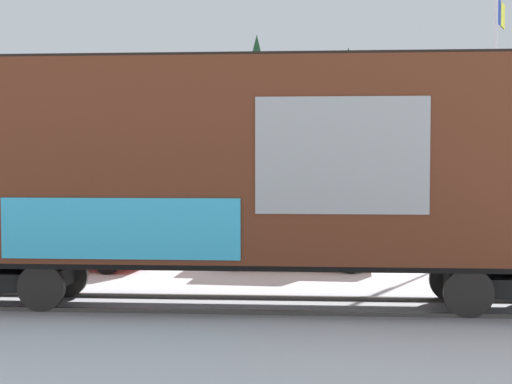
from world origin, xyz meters
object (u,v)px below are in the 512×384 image
object	(u,v)px
flagpole	(497,82)
parked_car_tan	(292,236)
freight_car	(253,165)
parked_car_red	(63,235)

from	to	relation	value
flagpole	parked_car_tan	xyz separation A→B (m)	(-6.94, -4.92, -4.66)
freight_car	parked_car_red	distance (m)	7.50
flagpole	parked_car_red	size ratio (longest dim) A/B	1.75
flagpole	parked_car_red	xyz separation A→B (m)	(-13.13, -5.13, -4.64)
freight_car	parked_car_red	size ratio (longest dim) A/B	2.84
parked_car_red	parked_car_tan	world-z (taller)	parked_car_red
parked_car_red	parked_car_tan	size ratio (longest dim) A/B	1.05
parked_car_red	parked_car_tan	distance (m)	6.19
freight_car	parked_car_tan	world-z (taller)	freight_car
parked_car_tan	freight_car	bearing A→B (deg)	-99.59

